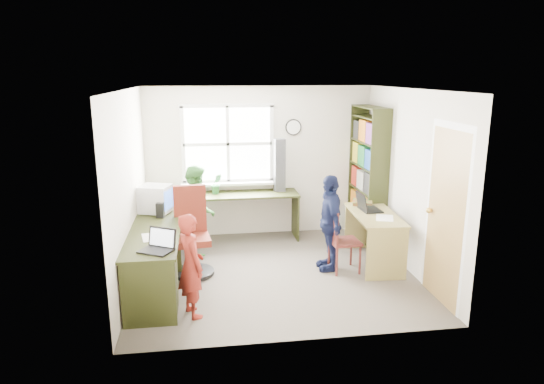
{
  "coord_description": "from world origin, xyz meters",
  "views": [
    {
      "loc": [
        -0.89,
        -5.95,
        2.59
      ],
      "look_at": [
        0.0,
        0.25,
        1.05
      ],
      "focal_mm": 32.0,
      "sensor_mm": 36.0,
      "label": 1
    }
  ],
  "objects_px": {
    "laptop_left": "(159,245)",
    "person_green": "(197,209)",
    "cd_tower": "(279,165)",
    "potted_plant": "(216,184)",
    "bookshelf": "(368,177)",
    "person_red": "(191,265)",
    "right_desk": "(374,227)",
    "crt_monitor": "(156,199)",
    "laptop_right": "(367,207)",
    "swivel_chair": "(192,237)",
    "l_desk": "(172,253)",
    "person_navy": "(330,223)",
    "wooden_chair": "(340,238)"
  },
  "relations": [
    {
      "from": "l_desk",
      "to": "person_green",
      "type": "height_order",
      "value": "person_green"
    },
    {
      "from": "potted_plant",
      "to": "person_navy",
      "type": "distance_m",
      "value": 2.05
    },
    {
      "from": "wooden_chair",
      "to": "bookshelf",
      "type": "bearing_deg",
      "value": 53.84
    },
    {
      "from": "person_red",
      "to": "person_green",
      "type": "xyz_separation_m",
      "value": [
        0.05,
        1.95,
        0.07
      ]
    },
    {
      "from": "right_desk",
      "to": "bookshelf",
      "type": "distance_m",
      "value": 1.16
    },
    {
      "from": "swivel_chair",
      "to": "cd_tower",
      "type": "bearing_deg",
      "value": 37.81
    },
    {
      "from": "right_desk",
      "to": "cd_tower",
      "type": "relative_size",
      "value": 1.51
    },
    {
      "from": "right_desk",
      "to": "laptop_left",
      "type": "xyz_separation_m",
      "value": [
        -2.81,
        -1.11,
        0.29
      ]
    },
    {
      "from": "crt_monitor",
      "to": "person_navy",
      "type": "distance_m",
      "value": 2.36
    },
    {
      "from": "person_red",
      "to": "person_navy",
      "type": "relative_size",
      "value": 0.89
    },
    {
      "from": "person_red",
      "to": "laptop_left",
      "type": "bearing_deg",
      "value": 57.94
    },
    {
      "from": "wooden_chair",
      "to": "laptop_right",
      "type": "xyz_separation_m",
      "value": [
        0.49,
        0.39,
        0.3
      ]
    },
    {
      "from": "swivel_chair",
      "to": "wooden_chair",
      "type": "bearing_deg",
      "value": -13.12
    },
    {
      "from": "crt_monitor",
      "to": "swivel_chair",
      "type": "bearing_deg",
      "value": -16.09
    },
    {
      "from": "bookshelf",
      "to": "swivel_chair",
      "type": "relative_size",
      "value": 1.81
    },
    {
      "from": "wooden_chair",
      "to": "laptop_left",
      "type": "height_order",
      "value": "laptop_left"
    },
    {
      "from": "l_desk",
      "to": "right_desk",
      "type": "relative_size",
      "value": 2.32
    },
    {
      "from": "right_desk",
      "to": "laptop_left",
      "type": "height_order",
      "value": "laptop_left"
    },
    {
      "from": "wooden_chair",
      "to": "crt_monitor",
      "type": "relative_size",
      "value": 1.82
    },
    {
      "from": "person_navy",
      "to": "l_desk",
      "type": "bearing_deg",
      "value": -79.52
    },
    {
      "from": "cd_tower",
      "to": "person_green",
      "type": "xyz_separation_m",
      "value": [
        -1.31,
        -0.56,
        -0.52
      ]
    },
    {
      "from": "l_desk",
      "to": "person_navy",
      "type": "bearing_deg",
      "value": 9.24
    },
    {
      "from": "crt_monitor",
      "to": "potted_plant",
      "type": "relative_size",
      "value": 1.48
    },
    {
      "from": "wooden_chair",
      "to": "crt_monitor",
      "type": "distance_m",
      "value": 2.53
    },
    {
      "from": "right_desk",
      "to": "crt_monitor",
      "type": "bearing_deg",
      "value": 176.89
    },
    {
      "from": "l_desk",
      "to": "right_desk",
      "type": "bearing_deg",
      "value": 9.32
    },
    {
      "from": "cd_tower",
      "to": "person_green",
      "type": "height_order",
      "value": "cd_tower"
    },
    {
      "from": "l_desk",
      "to": "swivel_chair",
      "type": "relative_size",
      "value": 2.55
    },
    {
      "from": "l_desk",
      "to": "potted_plant",
      "type": "xyz_separation_m",
      "value": [
        0.6,
        1.76,
        0.45
      ]
    },
    {
      "from": "cd_tower",
      "to": "potted_plant",
      "type": "distance_m",
      "value": 1.04
    },
    {
      "from": "potted_plant",
      "to": "person_navy",
      "type": "height_order",
      "value": "person_navy"
    },
    {
      "from": "cd_tower",
      "to": "potted_plant",
      "type": "height_order",
      "value": "cd_tower"
    },
    {
      "from": "laptop_right",
      "to": "bookshelf",
      "type": "bearing_deg",
      "value": -21.97
    },
    {
      "from": "right_desk",
      "to": "laptop_right",
      "type": "height_order",
      "value": "laptop_right"
    },
    {
      "from": "laptop_left",
      "to": "person_green",
      "type": "height_order",
      "value": "person_green"
    },
    {
      "from": "right_desk",
      "to": "person_red",
      "type": "relative_size",
      "value": 1.1
    },
    {
      "from": "person_red",
      "to": "person_navy",
      "type": "xyz_separation_m",
      "value": [
        1.81,
        1.05,
        0.07
      ]
    },
    {
      "from": "swivel_chair",
      "to": "potted_plant",
      "type": "height_order",
      "value": "swivel_chair"
    },
    {
      "from": "person_green",
      "to": "person_navy",
      "type": "relative_size",
      "value": 1.0
    },
    {
      "from": "laptop_right",
      "to": "person_red",
      "type": "xyz_separation_m",
      "value": [
        -2.42,
        -1.34,
        -0.19
      ]
    },
    {
      "from": "l_desk",
      "to": "right_desk",
      "type": "xyz_separation_m",
      "value": [
        2.72,
        0.45,
        0.06
      ]
    },
    {
      "from": "crt_monitor",
      "to": "person_navy",
      "type": "relative_size",
      "value": 0.36
    },
    {
      "from": "cd_tower",
      "to": "person_navy",
      "type": "bearing_deg",
      "value": -78.3
    },
    {
      "from": "bookshelf",
      "to": "person_red",
      "type": "distance_m",
      "value": 3.51
    },
    {
      "from": "l_desk",
      "to": "laptop_right",
      "type": "bearing_deg",
      "value": 13.05
    },
    {
      "from": "laptop_left",
      "to": "person_red",
      "type": "xyz_separation_m",
      "value": [
        0.33,
        -0.06,
        -0.23
      ]
    },
    {
      "from": "wooden_chair",
      "to": "cd_tower",
      "type": "relative_size",
      "value": 1.03
    },
    {
      "from": "bookshelf",
      "to": "laptop_right",
      "type": "relative_size",
      "value": 5.67
    },
    {
      "from": "right_desk",
      "to": "bookshelf",
      "type": "relative_size",
      "value": 0.61
    },
    {
      "from": "laptop_left",
      "to": "person_green",
      "type": "distance_m",
      "value": 1.94
    }
  ]
}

